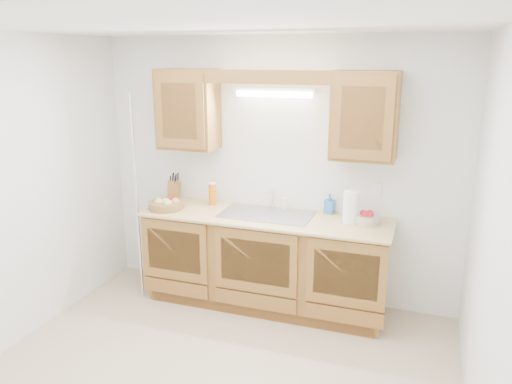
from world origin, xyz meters
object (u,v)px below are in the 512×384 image
at_px(paper_towel, 351,207).
at_px(apple_bowl, 366,218).
at_px(knife_block, 174,190).
at_px(fruit_basket, 166,204).

height_order(paper_towel, apple_bowl, paper_towel).
xyz_separation_m(knife_block, paper_towel, (1.80, -0.13, 0.04)).
distance_m(knife_block, apple_bowl, 1.94).
bearing_deg(paper_towel, fruit_basket, -175.15).
bearing_deg(paper_towel, knife_block, 175.90).
height_order(knife_block, apple_bowl, knife_block).
bearing_deg(apple_bowl, paper_towel, -170.13).
xyz_separation_m(paper_towel, apple_bowl, (0.14, 0.02, -0.09)).
distance_m(fruit_basket, knife_block, 0.29).
bearing_deg(knife_block, apple_bowl, -11.47).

